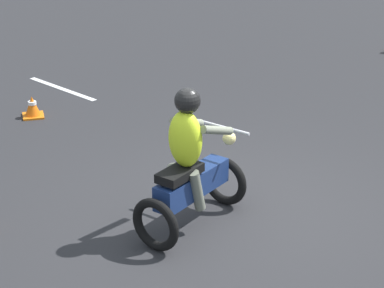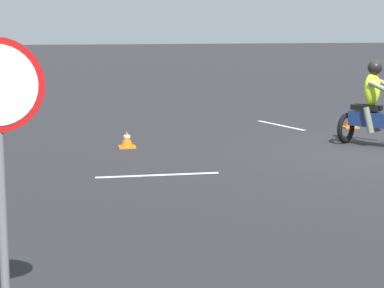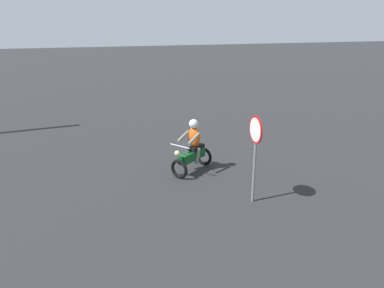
% 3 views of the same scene
% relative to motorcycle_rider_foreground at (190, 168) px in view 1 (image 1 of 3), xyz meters
% --- Properties ---
extents(ground_plane, '(120.00, 120.00, 0.00)m').
position_rel_motorcycle_rider_foreground_xyz_m(ground_plane, '(-0.13, 0.60, -0.73)').
color(ground_plane, '#28282B').
extents(motorcycle_rider_foreground, '(1.35, 1.46, 1.66)m').
position_rel_motorcycle_rider_foreground_xyz_m(motorcycle_rider_foreground, '(0.00, 0.00, 0.00)').
color(motorcycle_rider_foreground, black).
rests_on(motorcycle_rider_foreground, ground).
extents(traffic_cone_far_center, '(0.32, 0.32, 0.33)m').
position_rel_motorcycle_rider_foreground_xyz_m(traffic_cone_far_center, '(-3.94, -1.50, -0.57)').
color(traffic_cone_far_center, orange).
rests_on(traffic_cone_far_center, ground).
extents(lane_stripe_sw, '(1.51, 1.01, 0.01)m').
position_rel_motorcycle_rider_foreground_xyz_m(lane_stripe_sw, '(-5.15, -0.94, -0.72)').
color(lane_stripe_sw, silver).
rests_on(lane_stripe_sw, ground).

